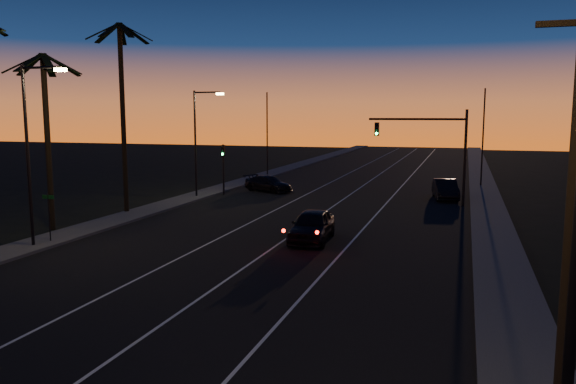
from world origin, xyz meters
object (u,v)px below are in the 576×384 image
(utility_pole, at_px, (575,181))
(signal_mast, at_px, (432,140))
(lead_car, at_px, (312,225))
(cross_car, at_px, (268,184))
(right_car, at_px, (445,189))

(utility_pole, bearing_deg, signal_mast, 98.47)
(utility_pole, relative_size, lead_car, 1.83)
(lead_car, height_order, cross_car, lead_car)
(lead_car, bearing_deg, signal_mast, 70.00)
(utility_pole, height_order, cross_car, utility_pole)
(signal_mast, bearing_deg, utility_pole, -81.53)
(utility_pole, height_order, right_car, utility_pole)
(signal_mast, distance_m, cross_car, 14.73)
(lead_car, distance_m, right_car, 18.51)
(utility_pole, height_order, lead_car, utility_pole)
(signal_mast, relative_size, lead_car, 1.30)
(utility_pole, distance_m, signal_mast, 30.33)
(signal_mast, xyz_separation_m, lead_car, (-5.20, -14.29, -3.95))
(utility_pole, xyz_separation_m, right_car, (-3.47, 33.15, -4.53))
(lead_car, relative_size, right_car, 1.11)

